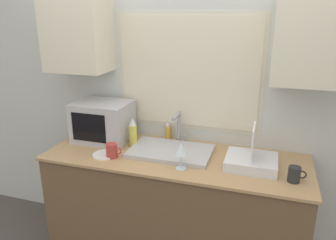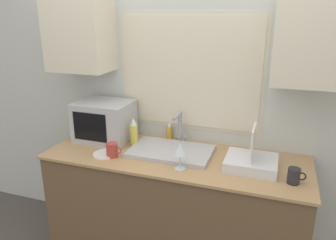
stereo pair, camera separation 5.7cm
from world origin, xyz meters
TOP-DOWN VIEW (x-y plane):
  - countertop at (0.00, 0.33)m, footprint 1.90×0.69m
  - wall_back at (0.00, 0.66)m, footprint 6.00×0.38m
  - sink_basin at (-0.04, 0.36)m, footprint 0.60×0.38m
  - faucet at (-0.04, 0.56)m, footprint 0.08×0.18m
  - microwave at (-0.64, 0.45)m, footprint 0.44×0.34m
  - dish_rack at (0.54, 0.31)m, footprint 0.34×0.30m
  - spray_bottle at (-0.36, 0.41)m, footprint 0.06×0.06m
  - soap_bottle at (-0.15, 0.62)m, footprint 0.04×0.04m
  - mug_near_sink at (-0.42, 0.16)m, footprint 0.12×0.08m
  - wine_glass at (0.09, 0.14)m, footprint 0.08×0.08m
  - mug_by_rack at (0.81, 0.18)m, footprint 0.11×0.08m
  - small_plate at (-0.49, 0.18)m, footprint 0.18×0.18m

SIDE VIEW (x-z plane):
  - countertop at x=0.00m, z-range 0.00..0.90m
  - small_plate at x=-0.49m, z-range 0.90..0.91m
  - sink_basin at x=-0.04m, z-range 0.90..0.93m
  - dish_rack at x=0.54m, z-range 0.80..1.09m
  - mug_by_rack at x=0.81m, z-range 0.90..1.00m
  - mug_near_sink at x=-0.42m, z-range 0.90..1.00m
  - soap_bottle at x=-0.15m, z-range 0.89..1.02m
  - spray_bottle at x=-0.36m, z-range 0.89..1.12m
  - wine_glass at x=0.09m, z-range 0.94..1.13m
  - faucet at x=-0.04m, z-range 0.92..1.18m
  - microwave at x=-0.64m, z-range 0.90..1.22m
  - wall_back at x=0.00m, z-range 0.08..2.68m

